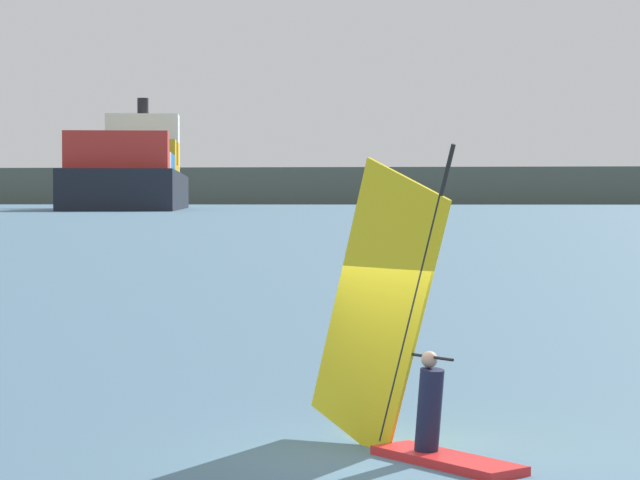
# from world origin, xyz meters

# --- Properties ---
(ground_plane) EXTENTS (4000.00, 4000.00, 0.00)m
(ground_plane) POSITION_xyz_m (0.00, 0.00, 0.00)
(ground_plane) COLOR #476B84
(windsurfer) EXTENTS (2.99, 3.25, 4.33)m
(windsurfer) POSITION_xyz_m (0.59, 0.07, 1.18)
(windsurfer) COLOR red
(windsurfer) RESTS_ON ground_plane
(cargo_ship) EXTENTS (53.12, 147.83, 39.62)m
(cargo_ship) POSITION_xyz_m (-95.02, 405.52, 9.91)
(cargo_ship) COLOR black
(cargo_ship) RESTS_ON ground_plane
(distant_headland) EXTENTS (1198.64, 379.26, 22.19)m
(distant_headland) POSITION_xyz_m (-199.76, 957.35, 11.10)
(distant_headland) COLOR #4C564C
(distant_headland) RESTS_ON ground_plane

